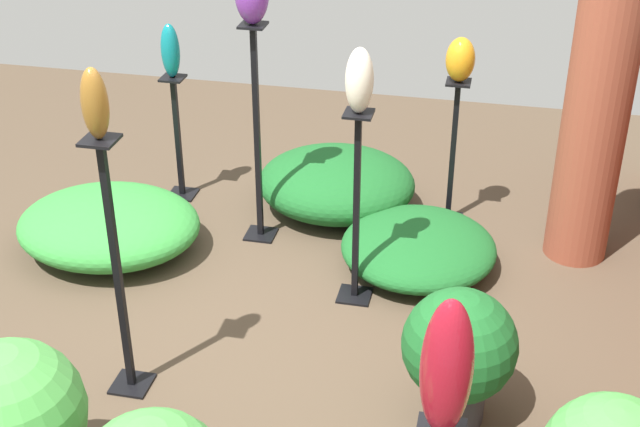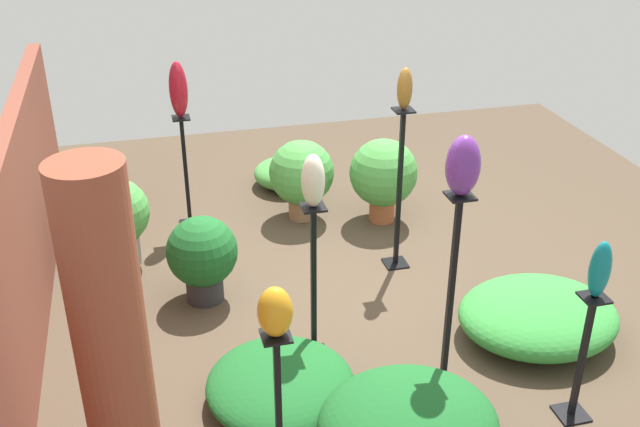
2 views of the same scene
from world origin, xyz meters
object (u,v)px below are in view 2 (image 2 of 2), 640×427
object	(u,v)px
art_vase_ivory	(313,181)
pedestal_teal	(581,364)
pedestal_ruby	(186,177)
art_vase_bronze	(405,89)
pedestal_violet	(450,306)
potted_plant_mid_right	(302,174)
pedestal_amber	(279,416)
potted_plant_walkway_edge	(383,174)
art_vase_teal	(600,270)
pedestal_ivory	(314,290)
potted_plant_front_right	(116,217)
potted_plant_front_left	(202,255)
art_vase_amber	(275,312)
pedestal_bronze	(399,196)
brick_pillar	(110,335)
art_vase_ruby	(178,90)
art_vase_violet	(463,166)

from	to	relation	value
art_vase_ivory	pedestal_teal	bearing A→B (deg)	-124.60
pedestal_ruby	art_vase_ivory	xyz separation A→B (m)	(-2.26, -0.68, 0.90)
art_vase_bronze	pedestal_violet	bearing A→B (deg)	171.57
art_vase_ivory	potted_plant_mid_right	world-z (taller)	art_vase_ivory
pedestal_amber	potted_plant_walkway_edge	size ratio (longest dim) A/B	1.24
art_vase_teal	potted_plant_mid_right	world-z (taller)	art_vase_teal
pedestal_ivory	art_vase_ivory	xyz separation A→B (m)	(0.00, 0.00, 0.84)
potted_plant_front_right	potted_plant_front_left	world-z (taller)	potted_plant_front_right
pedestal_ivory	potted_plant_front_left	world-z (taller)	pedestal_ivory
pedestal_teal	art_vase_ivory	bearing A→B (deg)	55.40
art_vase_amber	art_vase_ivory	distance (m)	1.19
pedestal_bronze	art_vase_ivory	distance (m)	1.64
pedestal_bronze	art_vase_teal	distance (m)	2.19
pedestal_amber	art_vase_ivory	distance (m)	1.50
pedestal_violet	art_vase_bronze	bearing A→B (deg)	-8.43
pedestal_bronze	brick_pillar	bearing A→B (deg)	129.03
pedestal_bronze	potted_plant_front_left	world-z (taller)	pedestal_bronze
pedestal_ivory	art_vase_ruby	distance (m)	2.49
art_vase_teal	pedestal_bronze	bearing A→B (deg)	12.96
pedestal_ivory	art_vase_ivory	world-z (taller)	art_vase_ivory
pedestal_violet	pedestal_amber	distance (m)	1.34
pedestal_violet	pedestal_amber	xyz separation A→B (m)	(-0.49, 1.23, -0.22)
art_vase_teal	potted_plant_walkway_edge	size ratio (longest dim) A/B	0.46
art_vase_amber	pedestal_bronze	bearing A→B (deg)	-34.50
art_vase_amber	potted_plant_front_right	world-z (taller)	art_vase_amber
pedestal_ivory	art_vase_ivory	distance (m)	0.84
pedestal_bronze	potted_plant_mid_right	size ratio (longest dim) A/B	1.80
pedestal_ruby	pedestal_violet	bearing A→B (deg)	-153.17
art_vase_teal	potted_plant_front_left	distance (m)	3.01
art_vase_bronze	potted_plant_walkway_edge	bearing A→B (deg)	-10.16
pedestal_amber	potted_plant_walkway_edge	distance (m)	3.39
potted_plant_front_right	potted_plant_walkway_edge	bearing A→B (deg)	-84.78
pedestal_amber	pedestal_violet	bearing A→B (deg)	-68.17
pedestal_violet	art_vase_teal	size ratio (longest dim) A/B	3.92
pedestal_ruby	art_vase_ivory	distance (m)	2.53
potted_plant_front_right	pedestal_amber	bearing A→B (deg)	-162.47
pedestal_ruby	art_vase_ivory	bearing A→B (deg)	-163.28
pedestal_teal	art_vase_violet	xyz separation A→B (m)	(0.44, 0.73, 1.26)
brick_pillar	pedestal_ivory	world-z (taller)	brick_pillar
art_vase_teal	pedestal_violet	bearing A→B (deg)	58.73
art_vase_ruby	pedestal_teal	bearing A→B (deg)	-146.62
art_vase_teal	potted_plant_walkway_edge	xyz separation A→B (m)	(2.93, 0.33, -0.63)
art_vase_ivory	potted_plant_walkway_edge	distance (m)	2.41
art_vase_violet	art_vase_bronze	bearing A→B (deg)	-8.43
pedestal_bronze	potted_plant_front_left	xyz separation A→B (m)	(-0.13, 1.69, -0.25)
pedestal_ruby	pedestal_ivory	distance (m)	2.36
art_vase_bronze	pedestal_teal	bearing A→B (deg)	-167.04
art_vase_teal	potted_plant_front_left	size ratio (longest dim) A/B	0.52
art_vase_ivory	potted_plant_walkway_edge	xyz separation A→B (m)	(1.90, -1.15, -0.91)
pedestal_amber	art_vase_ruby	size ratio (longest dim) A/B	2.01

